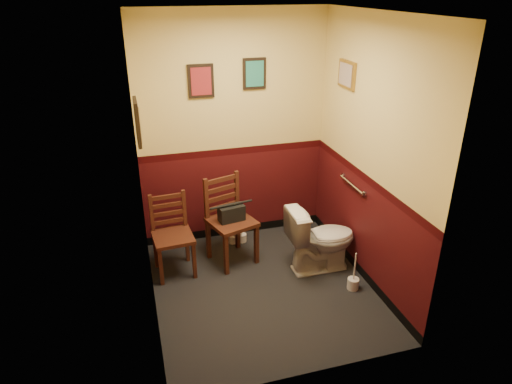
{
  "coord_description": "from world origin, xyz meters",
  "views": [
    {
      "loc": [
        -1.15,
        -3.75,
        2.91
      ],
      "look_at": [
        0.0,
        0.25,
        1.0
      ],
      "focal_mm": 32.0,
      "sensor_mm": 36.0,
      "label": 1
    }
  ],
  "objects": [
    {
      "name": "framed_print_right",
      "position": [
        1.08,
        0.6,
        2.05
      ],
      "size": [
        0.04,
        0.34,
        0.28
      ],
      "color": "olive",
      "rests_on": "wall_right"
    },
    {
      "name": "wall_front",
      "position": [
        0.0,
        -1.2,
        1.35
      ],
      "size": [
        2.2,
        0.0,
        2.7
      ],
      "primitive_type": "cube",
      "rotation": [
        -1.57,
        0.0,
        0.0
      ],
      "color": "#410C10",
      "rests_on": "ground"
    },
    {
      "name": "ceiling",
      "position": [
        0.0,
        0.0,
        2.7
      ],
      "size": [
        2.2,
        2.4,
        0.0
      ],
      "primitive_type": "cube",
      "rotation": [
        3.14,
        0.0,
        0.0
      ],
      "color": "silver",
      "rests_on": "ground"
    },
    {
      "name": "framed_print_back_b",
      "position": [
        0.25,
        1.18,
        2.0
      ],
      "size": [
        0.26,
        0.04,
        0.34
      ],
      "color": "black",
      "rests_on": "wall_back"
    },
    {
      "name": "grab_bar",
      "position": [
        1.07,
        0.25,
        0.95
      ],
      "size": [
        0.05,
        0.56,
        0.06
      ],
      "color": "silver",
      "rests_on": "wall_right"
    },
    {
      "name": "framed_print_left",
      "position": [
        -1.08,
        0.1,
        1.85
      ],
      "size": [
        0.04,
        0.3,
        0.38
      ],
      "color": "black",
      "rests_on": "wall_left"
    },
    {
      "name": "toilet",
      "position": [
        0.72,
        0.19,
        0.37
      ],
      "size": [
        0.76,
        0.42,
        0.74
      ],
      "primitive_type": "imported",
      "rotation": [
        0.0,
        0.0,
        1.57
      ],
      "color": "white",
      "rests_on": "floor"
    },
    {
      "name": "floor",
      "position": [
        0.0,
        0.0,
        0.0
      ],
      "size": [
        2.2,
        2.4,
        0.0
      ],
      "primitive_type": "cube",
      "color": "black",
      "rests_on": "ground"
    },
    {
      "name": "wall_back",
      "position": [
        0.0,
        1.2,
        1.35
      ],
      "size": [
        2.2,
        0.0,
        2.7
      ],
      "primitive_type": "cube",
      "rotation": [
        1.57,
        0.0,
        0.0
      ],
      "color": "#410C10",
      "rests_on": "ground"
    },
    {
      "name": "wall_left",
      "position": [
        -1.1,
        0.0,
        1.35
      ],
      "size": [
        0.0,
        2.4,
        2.7
      ],
      "primitive_type": "cube",
      "rotation": [
        1.57,
        0.0,
        1.57
      ],
      "color": "#410C10",
      "rests_on": "ground"
    },
    {
      "name": "toilet_brush",
      "position": [
        0.9,
        -0.27,
        0.07
      ],
      "size": [
        0.12,
        0.12,
        0.43
      ],
      "color": "silver",
      "rests_on": "floor"
    },
    {
      "name": "wall_right",
      "position": [
        1.1,
        0.0,
        1.35
      ],
      "size": [
        0.0,
        2.4,
        2.7
      ],
      "primitive_type": "cube",
      "rotation": [
        1.57,
        0.0,
        -1.57
      ],
      "color": "#410C10",
      "rests_on": "ground"
    },
    {
      "name": "tp_stack",
      "position": [
        -0.03,
        0.98,
        0.17
      ],
      "size": [
        0.23,
        0.14,
        0.39
      ],
      "color": "silver",
      "rests_on": "floor"
    },
    {
      "name": "handbag",
      "position": [
        -0.18,
        0.61,
        0.61
      ],
      "size": [
        0.3,
        0.19,
        0.21
      ],
      "rotation": [
        0.0,
        0.0,
        0.17
      ],
      "color": "black",
      "rests_on": "chair_right"
    },
    {
      "name": "chair_right",
      "position": [
        -0.19,
        0.65,
        0.5
      ],
      "size": [
        0.58,
        0.58,
        0.99
      ],
      "rotation": [
        0.0,
        0.0,
        0.31
      ],
      "color": "#4E2417",
      "rests_on": "floor"
    },
    {
      "name": "chair_left",
      "position": [
        -0.84,
        0.59,
        0.45
      ],
      "size": [
        0.44,
        0.44,
        0.89
      ],
      "rotation": [
        0.0,
        0.0,
        0.07
      ],
      "color": "#4E2417",
      "rests_on": "floor"
    },
    {
      "name": "framed_print_back_a",
      "position": [
        -0.35,
        1.18,
        1.95
      ],
      "size": [
        0.28,
        0.04,
        0.36
      ],
      "color": "black",
      "rests_on": "wall_back"
    }
  ]
}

